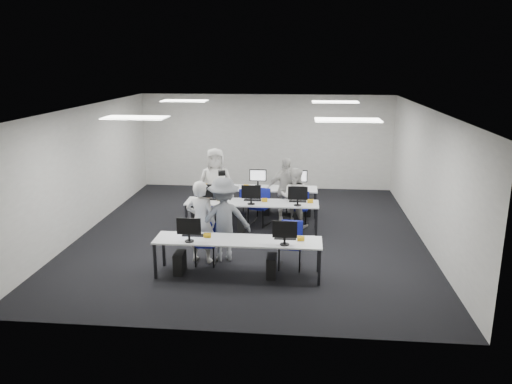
# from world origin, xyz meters

# --- Properties ---
(room) EXTENTS (9.00, 9.02, 3.00)m
(room) POSITION_xyz_m (0.00, 0.00, 1.50)
(room) COLOR black
(room) RESTS_ON ground
(ceiling_panels) EXTENTS (5.20, 4.60, 0.02)m
(ceiling_panels) POSITION_xyz_m (0.00, 0.00, 2.98)
(ceiling_panels) COLOR white
(ceiling_panels) RESTS_ON room
(desk_front) EXTENTS (3.20, 0.70, 0.73)m
(desk_front) POSITION_xyz_m (0.00, -2.40, 0.68)
(desk_front) COLOR silver
(desk_front) RESTS_ON ground
(desk_mid) EXTENTS (3.20, 0.70, 0.73)m
(desk_mid) POSITION_xyz_m (0.00, 0.20, 0.68)
(desk_mid) COLOR silver
(desk_mid) RESTS_ON ground
(desk_back) EXTENTS (3.20, 0.70, 0.73)m
(desk_back) POSITION_xyz_m (0.00, 1.60, 0.68)
(desk_back) COLOR silver
(desk_back) RESTS_ON ground
(equipment_front) EXTENTS (2.51, 0.41, 1.19)m
(equipment_front) POSITION_xyz_m (-0.19, -2.42, 0.36)
(equipment_front) COLOR #0C3CA8
(equipment_front) RESTS_ON desk_front
(equipment_mid) EXTENTS (2.91, 0.41, 1.19)m
(equipment_mid) POSITION_xyz_m (-0.19, 0.18, 0.36)
(equipment_mid) COLOR white
(equipment_mid) RESTS_ON desk_mid
(equipment_back) EXTENTS (2.91, 0.41, 1.19)m
(equipment_back) POSITION_xyz_m (0.19, 1.62, 0.36)
(equipment_back) COLOR white
(equipment_back) RESTS_ON desk_back
(chair_0) EXTENTS (0.42, 0.45, 0.83)m
(chair_0) POSITION_xyz_m (-0.72, -1.88, 0.26)
(chair_0) COLOR navy
(chair_0) RESTS_ON ground
(chair_1) EXTENTS (0.49, 0.53, 0.92)m
(chair_1) POSITION_xyz_m (1.00, -1.91, 0.29)
(chair_1) COLOR navy
(chair_1) RESTS_ON ground
(chair_2) EXTENTS (0.61, 0.64, 0.98)m
(chair_2) POSITION_xyz_m (-1.08, 0.82, 0.31)
(chair_2) COLOR navy
(chair_2) RESTS_ON ground
(chair_3) EXTENTS (0.58, 0.61, 0.91)m
(chair_3) POSITION_xyz_m (0.14, 0.70, 0.29)
(chair_3) COLOR navy
(chair_3) RESTS_ON ground
(chair_4) EXTENTS (0.47, 0.50, 0.82)m
(chair_4) POSITION_xyz_m (1.16, 0.83, 0.26)
(chair_4) COLOR navy
(chair_4) RESTS_ON ground
(chair_5) EXTENTS (0.51, 0.54, 0.90)m
(chair_5) POSITION_xyz_m (-0.98, 1.05, 0.28)
(chair_5) COLOR navy
(chair_5) RESTS_ON ground
(chair_6) EXTENTS (0.46, 0.50, 0.86)m
(chair_6) POSITION_xyz_m (-0.18, 1.06, 0.27)
(chair_6) COLOR navy
(chair_6) RESTS_ON ground
(chair_7) EXTENTS (0.54, 0.57, 0.89)m
(chair_7) POSITION_xyz_m (1.05, 1.14, 0.28)
(chair_7) COLOR navy
(chair_7) RESTS_ON ground
(handbag) EXTENTS (0.41, 0.29, 0.31)m
(handbag) POSITION_xyz_m (-1.19, 0.21, 0.88)
(handbag) COLOR #A07D52
(handbag) RESTS_ON desk_mid
(student_0) EXTENTS (0.69, 0.52, 1.72)m
(student_0) POSITION_xyz_m (-0.84, -1.78, 0.86)
(student_0) COLOR beige
(student_0) RESTS_ON ground
(student_1) EXTENTS (0.86, 0.75, 1.50)m
(student_1) POSITION_xyz_m (1.02, 0.65, 0.75)
(student_1) COLOR beige
(student_1) RESTS_ON ground
(student_2) EXTENTS (1.03, 0.78, 1.88)m
(student_2) POSITION_xyz_m (-1.03, 1.02, 0.94)
(student_2) COLOR beige
(student_2) RESTS_ON ground
(student_3) EXTENTS (1.06, 0.69, 1.67)m
(student_3) POSITION_xyz_m (0.77, 1.05, 0.83)
(student_3) COLOR beige
(student_3) RESTS_ON ground
(photographer) EXTENTS (1.27, 0.94, 1.76)m
(photographer) POSITION_xyz_m (-0.39, -1.65, 0.88)
(photographer) COLOR slate
(photographer) RESTS_ON ground
(dslr_camera) EXTENTS (0.18, 0.21, 0.10)m
(dslr_camera) POSITION_xyz_m (-0.44, -1.48, 1.82)
(dslr_camera) COLOR black
(dslr_camera) RESTS_ON photographer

